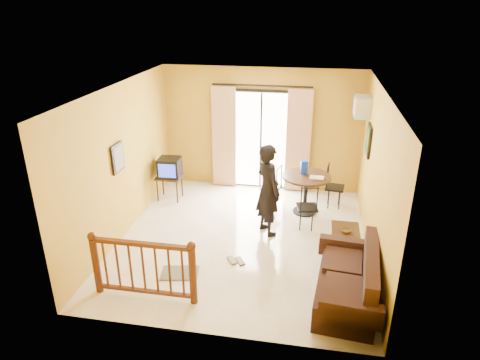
% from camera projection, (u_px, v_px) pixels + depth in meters
% --- Properties ---
extents(ground, '(5.00, 5.00, 0.00)m').
position_uv_depth(ground, '(243.00, 239.00, 8.00)').
color(ground, beige).
rests_on(ground, ground).
extents(room_shell, '(5.00, 5.00, 5.00)m').
position_uv_depth(room_shell, '(243.00, 153.00, 7.33)').
color(room_shell, white).
rests_on(room_shell, ground).
extents(balcony_door, '(2.25, 0.14, 2.46)m').
position_uv_depth(balcony_door, '(261.00, 140.00, 9.73)').
color(balcony_door, black).
rests_on(balcony_door, ground).
extents(tv_table, '(0.54, 0.45, 0.54)m').
position_uv_depth(tv_table, '(169.00, 179.00, 9.45)').
color(tv_table, black).
rests_on(tv_table, ground).
extents(television, '(0.49, 0.45, 0.42)m').
position_uv_depth(television, '(170.00, 167.00, 9.33)').
color(television, black).
rests_on(television, tv_table).
extents(picture_left, '(0.05, 0.42, 0.52)m').
position_uv_depth(picture_left, '(118.00, 158.00, 7.57)').
color(picture_left, black).
rests_on(picture_left, room_shell).
extents(dining_table, '(1.00, 1.00, 0.83)m').
position_uv_depth(dining_table, '(306.00, 183.00, 8.76)').
color(dining_table, black).
rests_on(dining_table, ground).
extents(water_jug, '(0.16, 0.16, 0.29)m').
position_uv_depth(water_jug, '(304.00, 167.00, 8.72)').
color(water_jug, '#1331B3').
rests_on(water_jug, dining_table).
extents(serving_tray, '(0.29, 0.20, 0.02)m').
position_uv_depth(serving_tray, '(317.00, 178.00, 8.57)').
color(serving_tray, beige).
rests_on(serving_tray, dining_table).
extents(dining_chairs, '(1.80, 1.50, 0.95)m').
position_uv_depth(dining_chairs, '(303.00, 213.00, 8.97)').
color(dining_chairs, black).
rests_on(dining_chairs, ground).
extents(air_conditioner, '(0.31, 0.60, 0.40)m').
position_uv_depth(air_conditioner, '(362.00, 107.00, 8.58)').
color(air_conditioner, silver).
rests_on(air_conditioner, room_shell).
extents(botanical_print, '(0.05, 0.50, 0.60)m').
position_uv_depth(botanical_print, '(368.00, 140.00, 8.17)').
color(botanical_print, black).
rests_on(botanical_print, room_shell).
extents(coffee_table, '(0.49, 0.87, 0.39)m').
position_uv_depth(coffee_table, '(345.00, 239.00, 7.49)').
color(coffee_table, black).
rests_on(coffee_table, ground).
extents(bowl, '(0.23, 0.23, 0.06)m').
position_uv_depth(bowl, '(346.00, 231.00, 7.45)').
color(bowl, '#53401C').
rests_on(bowl, coffee_table).
extents(sofa, '(0.98, 1.84, 0.85)m').
position_uv_depth(sofa, '(350.00, 283.00, 6.24)').
color(sofa, black).
rests_on(sofa, ground).
extents(standing_person, '(0.73, 0.77, 1.77)m').
position_uv_depth(standing_person, '(268.00, 190.00, 7.91)').
color(standing_person, black).
rests_on(standing_person, ground).
extents(stair_balustrade, '(1.63, 0.13, 1.04)m').
position_uv_depth(stair_balustrade, '(143.00, 265.00, 6.24)').
color(stair_balustrade, '#471E0F').
rests_on(stair_balustrade, ground).
extents(doormat, '(0.66, 0.50, 0.02)m').
position_uv_depth(doormat, '(180.00, 273.00, 7.00)').
color(doormat, '#5B5749').
rests_on(doormat, ground).
extents(sandals, '(0.36, 0.26, 0.03)m').
position_uv_depth(sandals, '(236.00, 261.00, 7.31)').
color(sandals, '#53401C').
rests_on(sandals, ground).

